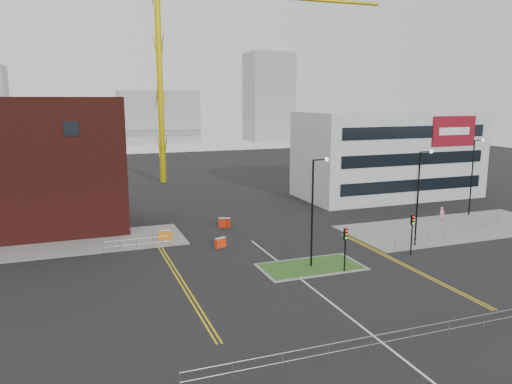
% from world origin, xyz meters
% --- Properties ---
extents(ground, '(200.00, 200.00, 0.00)m').
position_xyz_m(ground, '(0.00, 0.00, 0.00)').
color(ground, black).
rests_on(ground, ground).
extents(pavement_left, '(28.00, 8.00, 0.12)m').
position_xyz_m(pavement_left, '(-20.00, 22.00, 0.06)').
color(pavement_left, slate).
rests_on(pavement_left, ground).
extents(pavement_right, '(24.00, 10.00, 0.12)m').
position_xyz_m(pavement_right, '(22.00, 14.00, 0.06)').
color(pavement_right, slate).
rests_on(pavement_right, ground).
extents(island_kerb, '(8.60, 4.60, 0.08)m').
position_xyz_m(island_kerb, '(2.00, 8.00, 0.04)').
color(island_kerb, slate).
rests_on(island_kerb, ground).
extents(grass_island, '(8.00, 4.00, 0.12)m').
position_xyz_m(grass_island, '(2.00, 8.00, 0.06)').
color(grass_island, '#1D4B19').
rests_on(grass_island, ground).
extents(brick_building, '(24.20, 10.07, 14.24)m').
position_xyz_m(brick_building, '(-22.97, 28.00, 6.85)').
color(brick_building, '#4F1813').
rests_on(brick_building, ground).
extents(office_block, '(25.00, 12.20, 12.00)m').
position_xyz_m(office_block, '(26.01, 31.97, 6.00)').
color(office_block, silver).
rests_on(office_block, ground).
extents(tower_crane, '(53.01, 2.05, 35.80)m').
position_xyz_m(tower_crane, '(3.98, 54.89, 24.80)').
color(tower_crane, '#D3BD0C').
rests_on(tower_crane, ground).
extents(streetlamp_island, '(1.46, 0.36, 9.18)m').
position_xyz_m(streetlamp_island, '(2.22, 8.00, 5.41)').
color(streetlamp_island, black).
rests_on(streetlamp_island, ground).
extents(streetlamp_right_near, '(1.46, 0.36, 9.18)m').
position_xyz_m(streetlamp_right_near, '(14.22, 10.00, 5.41)').
color(streetlamp_right_near, black).
rests_on(streetlamp_right_near, ground).
extents(streetlamp_right_far, '(1.46, 0.36, 9.18)m').
position_xyz_m(streetlamp_right_far, '(28.22, 18.00, 5.41)').
color(streetlamp_right_far, black).
rests_on(streetlamp_right_far, ground).
extents(traffic_light_island, '(0.28, 0.33, 3.65)m').
position_xyz_m(traffic_light_island, '(4.00, 5.98, 2.57)').
color(traffic_light_island, black).
rests_on(traffic_light_island, ground).
extents(traffic_light_right, '(0.28, 0.33, 3.65)m').
position_xyz_m(traffic_light_right, '(12.00, 7.98, 2.57)').
color(traffic_light_right, black).
rests_on(traffic_light_right, ground).
extents(railing_front, '(24.05, 0.05, 1.10)m').
position_xyz_m(railing_front, '(0.00, -6.00, 0.78)').
color(railing_front, gray).
rests_on(railing_front, ground).
extents(railing_left, '(6.05, 0.05, 1.10)m').
position_xyz_m(railing_left, '(-11.00, 18.00, 0.74)').
color(railing_left, gray).
rests_on(railing_left, ground).
extents(railing_right, '(19.05, 5.05, 1.10)m').
position_xyz_m(railing_right, '(20.50, 11.50, 0.78)').
color(railing_right, gray).
rests_on(railing_right, ground).
extents(centre_line, '(0.15, 30.00, 0.01)m').
position_xyz_m(centre_line, '(0.00, 2.00, 0.01)').
color(centre_line, silver).
rests_on(centre_line, ground).
extents(yellow_left_a, '(0.12, 24.00, 0.01)m').
position_xyz_m(yellow_left_a, '(-9.00, 10.00, 0.01)').
color(yellow_left_a, gold).
rests_on(yellow_left_a, ground).
extents(yellow_left_b, '(0.12, 24.00, 0.01)m').
position_xyz_m(yellow_left_b, '(-8.70, 10.00, 0.01)').
color(yellow_left_b, gold).
rests_on(yellow_left_b, ground).
extents(yellow_right_a, '(0.12, 20.00, 0.01)m').
position_xyz_m(yellow_right_a, '(9.50, 6.00, 0.01)').
color(yellow_right_a, gold).
rests_on(yellow_right_a, ground).
extents(yellow_right_b, '(0.12, 20.00, 0.01)m').
position_xyz_m(yellow_right_b, '(9.80, 6.00, 0.01)').
color(yellow_right_b, gold).
rests_on(yellow_right_b, ground).
extents(skyline_b, '(24.00, 12.00, 16.00)m').
position_xyz_m(skyline_b, '(10.00, 130.00, 8.00)').
color(skyline_b, gray).
rests_on(skyline_b, ground).
extents(skyline_c, '(14.00, 12.00, 28.00)m').
position_xyz_m(skyline_c, '(45.00, 125.00, 14.00)').
color(skyline_c, gray).
rests_on(skyline_c, ground).
extents(skyline_d, '(30.00, 12.00, 12.00)m').
position_xyz_m(skyline_d, '(-8.00, 140.00, 6.00)').
color(skyline_d, gray).
rests_on(skyline_d, ground).
extents(pedestrian, '(0.66, 0.44, 1.79)m').
position_xyz_m(pedestrian, '(22.65, 16.45, 0.89)').
color(pedestrian, pink).
rests_on(pedestrian, ground).
extents(barrier_left, '(1.33, 0.85, 1.07)m').
position_xyz_m(barrier_left, '(-8.00, 20.00, 0.58)').
color(barrier_left, orange).
rests_on(barrier_left, ground).
extents(barrier_mid, '(1.18, 0.77, 0.94)m').
position_xyz_m(barrier_mid, '(-3.50, 16.00, 0.51)').
color(barrier_mid, '#F2310D').
rests_on(barrier_mid, ground).
extents(barrier_right, '(1.32, 0.86, 1.06)m').
position_xyz_m(barrier_right, '(-1.00, 23.00, 0.57)').
color(barrier_right, red).
rests_on(barrier_right, ground).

